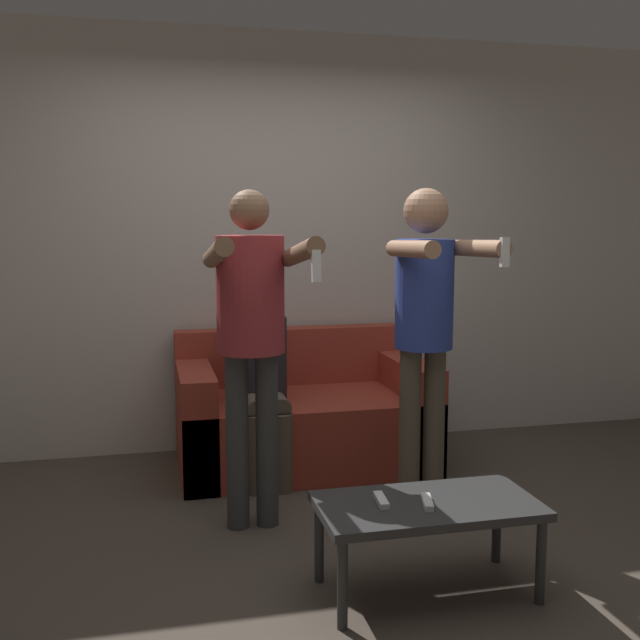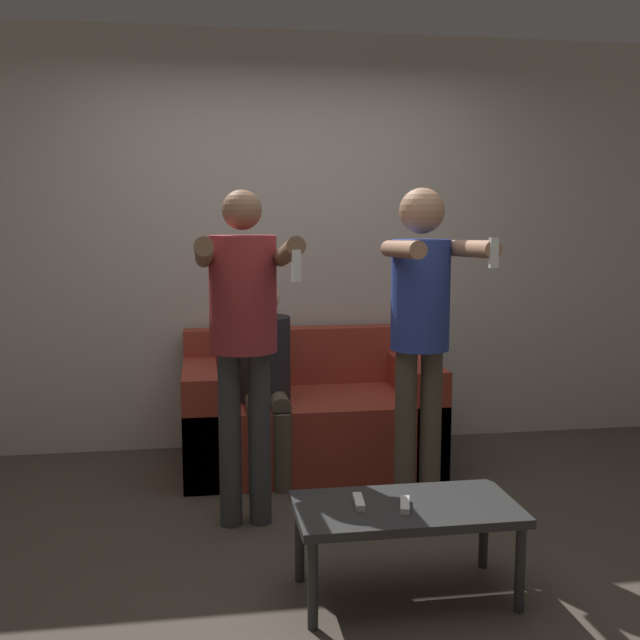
% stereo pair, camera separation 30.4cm
% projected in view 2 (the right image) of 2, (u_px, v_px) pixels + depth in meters
% --- Properties ---
extents(ground_plane, '(14.00, 14.00, 0.00)m').
position_uv_depth(ground_plane, '(322.00, 553.00, 3.40)').
color(ground_plane, '#4C4238').
extents(wall_back, '(6.40, 0.06, 2.70)m').
position_uv_depth(wall_back, '(280.00, 243.00, 4.93)').
color(wall_back, beige).
rests_on(wall_back, ground_plane).
extents(couch, '(1.52, 0.87, 0.81)m').
position_uv_depth(couch, '(309.00, 418.00, 4.63)').
color(couch, '#9E3828').
rests_on(couch, ground_plane).
extents(person_standing_left, '(0.45, 0.79, 1.65)m').
position_uv_depth(person_standing_left, '(244.00, 318.00, 3.57)').
color(person_standing_left, '#383838').
rests_on(person_standing_left, ground_plane).
extents(person_standing_right, '(0.41, 0.68, 1.66)m').
position_uv_depth(person_standing_right, '(421.00, 315.00, 3.71)').
color(person_standing_right, brown).
rests_on(person_standing_right, ground_plane).
extents(person_seated, '(0.31, 0.53, 1.15)m').
position_uv_depth(person_seated, '(265.00, 371.00, 4.35)').
color(person_seated, brown).
rests_on(person_seated, ground_plane).
extents(coffee_table, '(0.89, 0.46, 0.38)m').
position_uv_depth(coffee_table, '(406.00, 515.00, 2.98)').
color(coffee_table, '#2D2D2D').
rests_on(coffee_table, ground_plane).
extents(remote_near, '(0.07, 0.15, 0.02)m').
position_uv_depth(remote_near, '(405.00, 505.00, 2.93)').
color(remote_near, white).
rests_on(remote_near, coffee_table).
extents(remote_far, '(0.05, 0.15, 0.02)m').
position_uv_depth(remote_far, '(359.00, 502.00, 2.97)').
color(remote_far, white).
rests_on(remote_far, coffee_table).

